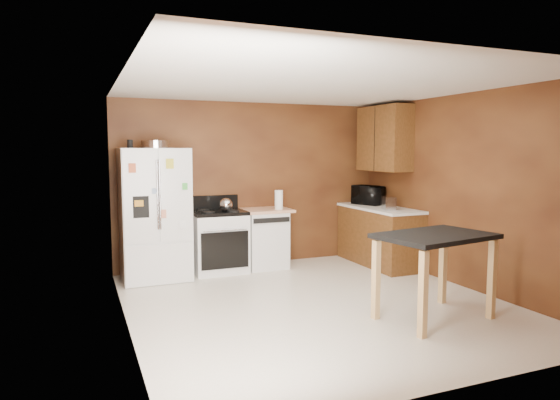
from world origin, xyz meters
TOP-DOWN VIEW (x-y plane):
  - floor at (0.00, 0.00)m, footprint 4.50×4.50m
  - ceiling at (0.00, 0.00)m, footprint 4.50×4.50m
  - wall_back at (0.00, 2.25)m, footprint 4.20×0.00m
  - wall_front at (0.00, -2.25)m, footprint 4.20×0.00m
  - wall_left at (-2.10, 0.00)m, footprint 0.00×4.50m
  - wall_right at (2.10, 0.00)m, footprint 0.00×4.50m
  - roasting_pan at (-1.52, 1.84)m, footprint 0.41×0.41m
  - pen_cup at (-1.85, 1.81)m, footprint 0.07×0.07m
  - kettle at (-0.55, 1.83)m, footprint 0.19×0.19m
  - paper_towel at (0.27, 1.83)m, footprint 0.16×0.16m
  - green_canister at (0.34, 1.97)m, footprint 0.11×0.11m
  - toaster at (1.73, 1.10)m, footprint 0.24×0.30m
  - microwave at (1.83, 1.82)m, footprint 0.49×0.58m
  - refrigerator at (-1.55, 1.86)m, footprint 0.90×0.80m
  - gas_range at (-0.64, 1.92)m, footprint 0.76×0.68m
  - dishwasher at (0.08, 1.95)m, footprint 0.78×0.63m
  - right_cabinets at (1.84, 1.48)m, footprint 0.63×1.58m
  - island at (0.91, -0.92)m, footprint 1.29×0.97m

SIDE VIEW (x-z plane):
  - floor at x=0.00m, z-range 0.00..0.00m
  - dishwasher at x=0.08m, z-range 0.01..0.90m
  - gas_range at x=-0.64m, z-range -0.09..1.01m
  - island at x=0.91m, z-range 0.31..1.22m
  - refrigerator at x=-1.55m, z-range 0.00..1.80m
  - right_cabinets at x=1.84m, z-range -0.32..2.13m
  - green_canister at x=0.34m, z-range 0.89..1.00m
  - kettle at x=-0.55m, z-range 0.90..1.09m
  - toaster at x=1.73m, z-range 0.90..1.09m
  - paper_towel at x=0.27m, z-range 0.89..1.18m
  - microwave at x=1.83m, z-range 0.90..1.18m
  - wall_back at x=0.00m, z-range -0.85..3.35m
  - wall_front at x=0.00m, z-range -0.85..3.35m
  - wall_left at x=-2.10m, z-range -1.00..3.50m
  - wall_right at x=2.10m, z-range -1.00..3.50m
  - roasting_pan at x=-1.52m, z-range 1.80..1.90m
  - pen_cup at x=-1.85m, z-range 1.80..1.91m
  - ceiling at x=0.00m, z-range 2.50..2.50m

